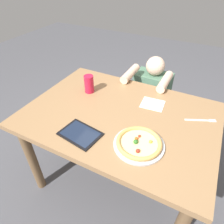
% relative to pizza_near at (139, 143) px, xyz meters
% --- Properties ---
extents(ground_plane, '(8.00, 8.00, 0.00)m').
position_rel_pizza_near_xyz_m(ground_plane, '(-0.22, 0.21, -0.77)').
color(ground_plane, '#4C4C51').
extents(dining_table, '(1.29, 0.92, 0.75)m').
position_rel_pizza_near_xyz_m(dining_table, '(-0.22, 0.21, -0.12)').
color(dining_table, '#936D47').
rests_on(dining_table, ground).
extents(pizza_near, '(0.29, 0.29, 0.04)m').
position_rel_pizza_near_xyz_m(pizza_near, '(0.00, 0.00, 0.00)').
color(pizza_near, '#B7B7BC').
rests_on(pizza_near, dining_table).
extents(drink_cup_colored, '(0.07, 0.07, 0.14)m').
position_rel_pizza_near_xyz_m(drink_cup_colored, '(-0.56, 0.35, 0.05)').
color(drink_cup_colored, red).
rests_on(drink_cup_colored, dining_table).
extents(paper_napkin, '(0.17, 0.16, 0.00)m').
position_rel_pizza_near_xyz_m(paper_napkin, '(-0.06, 0.42, -0.02)').
color(paper_napkin, white).
rests_on(paper_napkin, dining_table).
extents(fork, '(0.19, 0.10, 0.00)m').
position_rel_pizza_near_xyz_m(fork, '(0.29, 0.39, -0.02)').
color(fork, silver).
rests_on(fork, dining_table).
extents(tablet, '(0.26, 0.20, 0.01)m').
position_rel_pizza_near_xyz_m(tablet, '(-0.35, -0.08, -0.01)').
color(tablet, black).
rests_on(tablet, dining_table).
extents(diner_seated, '(0.38, 0.51, 0.88)m').
position_rel_pizza_near_xyz_m(diner_seated, '(-0.21, 0.94, -0.36)').
color(diner_seated, '#333847').
rests_on(diner_seated, ground).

